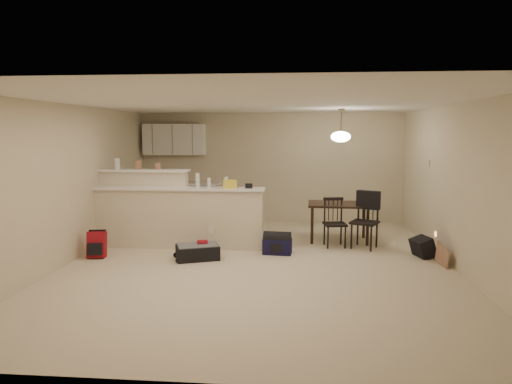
# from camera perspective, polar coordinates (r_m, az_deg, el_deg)

# --- Properties ---
(room) EXTENTS (7.00, 7.02, 2.50)m
(room) POSITION_cam_1_polar(r_m,az_deg,el_deg) (7.05, 0.33, 0.87)
(room) COLOR beige
(room) RESTS_ON ground
(breakfast_bar) EXTENTS (3.08, 0.58, 1.39)m
(breakfast_bar) POSITION_cam_1_polar(r_m,az_deg,el_deg) (8.42, -11.16, -2.61)
(breakfast_bar) COLOR beige
(breakfast_bar) RESTS_ON ground
(upper_cabinets) EXTENTS (1.40, 0.34, 0.70)m
(upper_cabinets) POSITION_cam_1_polar(r_m,az_deg,el_deg) (10.67, -10.17, 6.49)
(upper_cabinets) COLOR white
(upper_cabinets) RESTS_ON room
(kitchen_counter) EXTENTS (1.80, 0.60, 0.90)m
(kitchen_counter) POSITION_cam_1_polar(r_m,az_deg,el_deg) (10.61, -9.13, -1.36)
(kitchen_counter) COLOR white
(kitchen_counter) RESTS_ON ground
(thermostat) EXTENTS (0.02, 0.12, 0.12)m
(thermostat) POSITION_cam_1_polar(r_m,az_deg,el_deg) (8.89, 20.75, 3.37)
(thermostat) COLOR beige
(thermostat) RESTS_ON room
(jar) EXTENTS (0.10, 0.10, 0.20)m
(jar) POSITION_cam_1_polar(r_m,az_deg,el_deg) (8.75, -16.97, 3.40)
(jar) COLOR silver
(jar) RESTS_ON breakfast_bar
(cereal_box) EXTENTS (0.10, 0.07, 0.16)m
(cereal_box) POSITION_cam_1_polar(r_m,az_deg,el_deg) (8.61, -14.47, 3.30)
(cereal_box) COLOR #A16F53
(cereal_box) RESTS_ON breakfast_bar
(small_box) EXTENTS (0.08, 0.06, 0.12)m
(small_box) POSITION_cam_1_polar(r_m,az_deg,el_deg) (8.50, -12.13, 3.18)
(small_box) COLOR #A16F53
(small_box) RESTS_ON breakfast_bar
(bottle_a) EXTENTS (0.07, 0.07, 0.26)m
(bottle_a) POSITION_cam_1_polar(r_m,az_deg,el_deg) (8.11, -7.31, 1.46)
(bottle_a) COLOR silver
(bottle_a) RESTS_ON breakfast_bar
(bottle_b) EXTENTS (0.06, 0.06, 0.18)m
(bottle_b) POSITION_cam_1_polar(r_m,az_deg,el_deg) (8.07, -5.89, 1.16)
(bottle_b) COLOR silver
(bottle_b) RESTS_ON breakfast_bar
(bag_lump) EXTENTS (0.22, 0.18, 0.14)m
(bag_lump) POSITION_cam_1_polar(r_m,az_deg,el_deg) (8.02, -3.26, 1.00)
(bag_lump) COLOR #A16F53
(bag_lump) RESTS_ON breakfast_bar
(pouch) EXTENTS (0.12, 0.10, 0.08)m
(pouch) POSITION_cam_1_polar(r_m,az_deg,el_deg) (7.98, -0.89, 0.77)
(pouch) COLOR #A16F53
(pouch) RESTS_ON breakfast_bar
(extra_item_x) EXTENTS (0.06, 0.06, 0.20)m
(extra_item_x) POSITION_cam_1_polar(r_m,az_deg,el_deg) (8.02, -3.76, 1.21)
(extra_item_x) COLOR silver
(extra_item_x) RESTS_ON breakfast_bar
(dining_table) EXTENTS (1.19, 0.82, 0.73)m
(dining_table) POSITION_cam_1_polar(r_m,az_deg,el_deg) (8.79, 10.34, -1.96)
(dining_table) COLOR black
(dining_table) RESTS_ON ground
(pendant_lamp) EXTENTS (0.36, 0.36, 0.62)m
(pendant_lamp) POSITION_cam_1_polar(r_m,az_deg,el_deg) (8.68, 10.55, 6.87)
(pendant_lamp) COLOR brown
(pendant_lamp) RESTS_ON room
(dining_chair_near) EXTENTS (0.44, 0.42, 0.88)m
(dining_chair_near) POSITION_cam_1_polar(r_m,az_deg,el_deg) (8.37, 9.83, -3.80)
(dining_chair_near) COLOR black
(dining_chair_near) RESTS_ON ground
(dining_chair_far) EXTENTS (0.58, 0.57, 1.00)m
(dining_chair_far) POSITION_cam_1_polar(r_m,az_deg,el_deg) (8.35, 13.42, -3.52)
(dining_chair_far) COLOR black
(dining_chair_far) RESTS_ON ground
(suitcase) EXTENTS (0.79, 0.65, 0.23)m
(suitcase) POSITION_cam_1_polar(r_m,az_deg,el_deg) (7.58, -7.32, -7.48)
(suitcase) COLOR black
(suitcase) RESTS_ON ground
(red_backpack) EXTENTS (0.31, 0.22, 0.43)m
(red_backpack) POSITION_cam_1_polar(r_m,az_deg,el_deg) (8.04, -19.28, -6.22)
(red_backpack) COLOR maroon
(red_backpack) RESTS_ON ground
(navy_duffel) EXTENTS (0.50, 0.30, 0.26)m
(navy_duffel) POSITION_cam_1_polar(r_m,az_deg,el_deg) (7.84, 2.68, -6.78)
(navy_duffel) COLOR #101033
(navy_duffel) RESTS_ON ground
(black_daypack) EXTENTS (0.35, 0.42, 0.32)m
(black_daypack) POSITION_cam_1_polar(r_m,az_deg,el_deg) (8.12, 20.13, -6.54)
(black_daypack) COLOR black
(black_daypack) RESTS_ON ground
(cardboard_sheet) EXTENTS (0.07, 0.42, 0.32)m
(cardboard_sheet) POSITION_cam_1_polar(r_m,az_deg,el_deg) (7.70, 22.24, -7.40)
(cardboard_sheet) COLOR #A16F53
(cardboard_sheet) RESTS_ON ground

